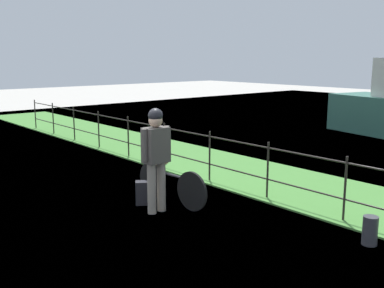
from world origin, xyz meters
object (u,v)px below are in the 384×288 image
Objects in this scene: cyclist_person at (156,151)px; mooring_bollard at (370,231)px; backpack_on_paving at (144,193)px; wooden_crate at (156,155)px; bicycle_main at (171,184)px; terrier_dog at (157,143)px.

cyclist_person is 4.28× the size of mooring_bollard.
mooring_bollard is (2.88, 1.39, -0.81)m from cyclist_person.
wooden_crate is at bearing 50.78° from backpack_on_paving.
bicycle_main is at bearing 114.68° from cyclist_person.
cyclist_person is (0.54, -0.41, -0.01)m from terrier_dog.
mooring_bollard is (3.42, 0.98, -0.82)m from terrier_dog.
wooden_crate reaches higher than backpack_on_paving.
terrier_dog is 0.80× the size of backpack_on_paving.
backpack_on_paving is (-0.26, -0.37, -0.14)m from bicycle_main.
cyclist_person is 4.21× the size of backpack_on_paving.
terrier_dog is 3.65m from mooring_bollard.
bicycle_main reaches higher than mooring_bollard.
backpack_on_paving reaches higher than mooring_bollard.
terrier_dog is at bearing 4.18° from wooden_crate.
cyclist_person is at bearing -37.54° from terrier_dog.
cyclist_person reaches higher than mooring_bollard.
bicycle_main reaches higher than backpack_on_paving.
wooden_crate is 0.69m from backpack_on_paving.
bicycle_main is 5.16× the size of terrier_dog.
wooden_crate reaches higher than bicycle_main.
wooden_crate is 0.87× the size of backpack_on_paving.
backpack_on_paving is (0.10, -0.34, -0.59)m from wooden_crate.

